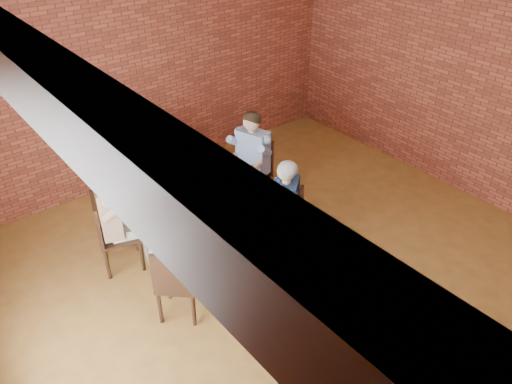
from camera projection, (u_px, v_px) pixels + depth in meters
floor at (310, 295)px, 5.56m from camera, size 7.00×7.00×0.00m
wall_back at (142, 65)px, 6.92m from camera, size 7.00×0.00×7.00m
wall_right at (503, 84)px, 6.33m from camera, size 0.00×7.00×7.00m
dining_table at (200, 211)px, 6.01m from camera, size 1.47×1.47×0.75m
chair_a at (254, 170)px, 6.85m from camera, size 0.57×0.57×0.97m
diner_a at (250, 161)px, 6.69m from camera, size 0.83×0.74×1.39m
chair_b at (153, 177)px, 6.74m from camera, size 0.40×0.40×0.89m
diner_b at (154, 170)px, 6.62m from camera, size 0.50×0.61×1.25m
chair_c at (110, 231)px, 5.70m from camera, size 0.57×0.57×0.97m
diner_c at (116, 216)px, 5.63m from camera, size 0.83×0.75×1.39m
chair_d at (176, 281)px, 5.03m from camera, size 0.58×0.58×0.92m
diner_d at (177, 265)px, 5.02m from camera, size 0.80×0.81×1.30m
chair_e at (289, 224)px, 5.83m from camera, size 0.60×0.60×0.94m
diner_e at (282, 212)px, 5.75m from camera, size 0.82×0.84×1.33m
plate_a at (206, 176)px, 6.24m from camera, size 0.26×0.26×0.01m
plate_b at (173, 181)px, 6.16m from camera, size 0.26×0.26×0.01m
plate_c at (165, 199)px, 5.83m from camera, size 0.26×0.26×0.01m
plate_d at (241, 202)px, 5.76m from camera, size 0.26×0.26×0.01m
glass_a at (212, 183)px, 6.00m from camera, size 0.07×0.07×0.14m
glass_b at (201, 184)px, 5.98m from camera, size 0.07×0.07×0.14m
glass_c at (174, 183)px, 5.99m from camera, size 0.07×0.07×0.14m
glass_d at (181, 193)px, 5.82m from camera, size 0.07×0.07×0.14m
glass_e at (177, 204)px, 5.62m from camera, size 0.07×0.07×0.14m
glass_f at (218, 210)px, 5.52m from camera, size 0.07×0.07×0.14m
glass_g at (213, 195)px, 5.78m from camera, size 0.07×0.07×0.14m
glass_h at (223, 184)px, 5.97m from camera, size 0.07×0.07×0.14m
smartphone at (231, 204)px, 5.74m from camera, size 0.08×0.13×0.01m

